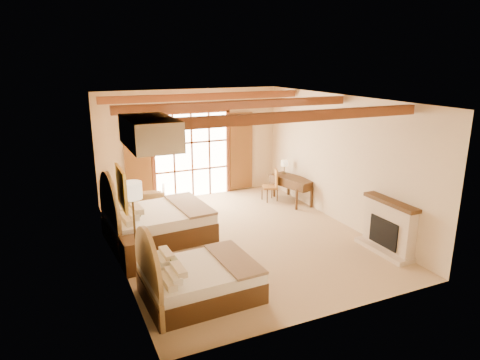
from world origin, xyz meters
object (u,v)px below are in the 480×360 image
armchair (149,202)px  desk (292,189)px  bed_near (193,279)px  bed_far (151,221)px  nightstand (137,254)px

armchair → desk: armchair is taller
desk → bed_near: bearing=-153.8°
bed_far → nightstand: bearing=-118.1°
bed_near → desk: bearing=39.6°
armchair → bed_far: bearing=93.4°
armchair → bed_near: bearing=101.2°
nightstand → armchair: armchair is taller
armchair → desk: size_ratio=0.58×
bed_far → armchair: size_ratio=2.78×
nightstand → bed_near: bearing=-68.0°
armchair → desk: (4.05, -0.56, 0.00)m
bed_far → nightstand: (-0.61, -1.36, -0.12)m
bed_near → nightstand: bearing=112.7°
bed_near → desk: 5.74m
bed_far → nightstand: size_ratio=3.60×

